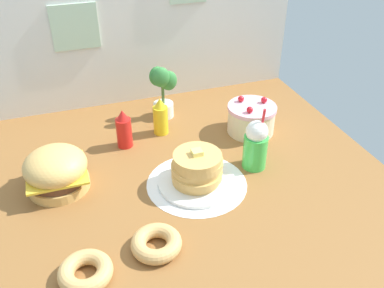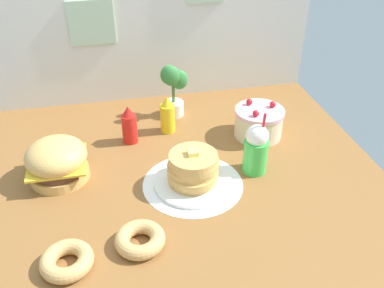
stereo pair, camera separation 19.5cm
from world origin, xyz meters
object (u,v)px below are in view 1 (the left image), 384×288
(potted_plant, at_px, (163,90))
(layer_cake, at_px, (251,119))
(ketchup_bottle, at_px, (124,130))
(mustard_bottle, at_px, (161,117))
(burger, at_px, (56,171))
(donut_pink_glaze, at_px, (85,272))
(pancake_stack, at_px, (197,171))
(cream_soda_cup, at_px, (256,145))
(donut_chocolate, at_px, (156,243))

(potted_plant, bearing_deg, layer_cake, -37.99)
(ketchup_bottle, height_order, mustard_bottle, same)
(burger, relative_size, donut_pink_glaze, 1.43)
(pancake_stack, bearing_deg, potted_plant, 87.70)
(layer_cake, height_order, ketchup_bottle, ketchup_bottle)
(mustard_bottle, bearing_deg, layer_cake, -17.21)
(burger, distance_m, donut_pink_glaze, 0.55)
(donut_pink_glaze, xyz_separation_m, potted_plant, (0.57, 1.01, 0.14))
(cream_soda_cup, xyz_separation_m, donut_pink_glaze, (-0.85, -0.41, -0.09))
(ketchup_bottle, height_order, cream_soda_cup, cream_soda_cup)
(cream_soda_cup, bearing_deg, donut_chocolate, -148.34)
(donut_chocolate, bearing_deg, donut_pink_glaze, -169.68)
(pancake_stack, height_order, donut_pink_glaze, pancake_stack)
(donut_pink_glaze, bearing_deg, pancake_stack, 34.09)
(layer_cake, relative_size, potted_plant, 0.82)
(ketchup_bottle, bearing_deg, donut_pink_glaze, -110.61)
(ketchup_bottle, relative_size, mustard_bottle, 1.00)
(cream_soda_cup, bearing_deg, potted_plant, 114.71)
(layer_cake, relative_size, ketchup_bottle, 1.25)
(ketchup_bottle, xyz_separation_m, potted_plant, (0.27, 0.23, 0.07))
(mustard_bottle, distance_m, potted_plant, 0.19)
(pancake_stack, height_order, mustard_bottle, mustard_bottle)
(layer_cake, height_order, potted_plant, potted_plant)
(layer_cake, bearing_deg, donut_pink_glaze, -144.07)
(pancake_stack, bearing_deg, layer_cake, 38.13)
(mustard_bottle, bearing_deg, potted_plant, 69.68)
(donut_pink_glaze, bearing_deg, ketchup_bottle, 69.39)
(donut_pink_glaze, distance_m, potted_plant, 1.17)
(burger, xyz_separation_m, donut_chocolate, (0.32, -0.49, -0.06))
(burger, distance_m, mustard_bottle, 0.63)
(ketchup_bottle, relative_size, donut_pink_glaze, 1.08)
(mustard_bottle, bearing_deg, burger, -151.49)
(mustard_bottle, bearing_deg, donut_chocolate, -106.49)
(pancake_stack, bearing_deg, mustard_bottle, 94.39)
(donut_pink_glaze, height_order, potted_plant, potted_plant)
(layer_cake, bearing_deg, cream_soda_cup, -112.28)
(layer_cake, xyz_separation_m, ketchup_bottle, (-0.67, 0.08, 0.02))
(burger, distance_m, donut_chocolate, 0.59)
(ketchup_bottle, distance_m, donut_chocolate, 0.74)
(cream_soda_cup, xyz_separation_m, potted_plant, (-0.28, 0.61, 0.05))
(ketchup_bottle, relative_size, cream_soda_cup, 0.67)
(ketchup_bottle, relative_size, potted_plant, 0.66)
(pancake_stack, relative_size, potted_plant, 1.11)
(layer_cake, bearing_deg, potted_plant, 142.01)
(mustard_bottle, xyz_separation_m, potted_plant, (0.06, 0.17, 0.07))
(donut_chocolate, bearing_deg, pancake_stack, 49.32)
(mustard_bottle, relative_size, cream_soda_cup, 0.67)
(donut_pink_glaze, bearing_deg, donut_chocolate, 10.32)
(ketchup_bottle, xyz_separation_m, mustard_bottle, (0.21, 0.06, 0.00))
(pancake_stack, xyz_separation_m, cream_soda_cup, (0.31, 0.04, 0.05))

